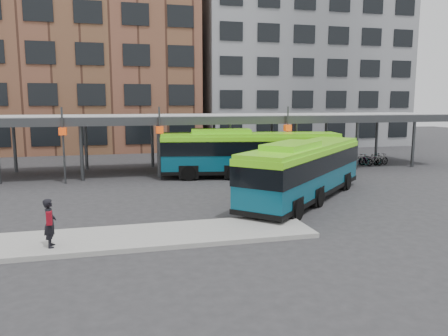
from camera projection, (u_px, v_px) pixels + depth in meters
ground at (247, 212)px, 20.51m from camera, size 120.00×120.00×0.00m
boarding_island at (130, 238)px, 16.29m from camera, size 14.00×3.00×0.18m
canopy at (195, 118)px, 32.25m from camera, size 40.00×6.53×4.80m
building_brick at (71, 47)px, 47.10m from camera, size 26.00×14.00×22.00m
building_grey at (295, 62)px, 53.57m from camera, size 24.00×14.00×20.00m
bus_front at (305, 169)px, 22.76m from camera, size 9.90×9.85×3.18m
bus_rear at (249, 152)px, 29.77m from camera, size 12.23×4.77×3.30m
pedestrian at (50, 223)px, 14.87m from camera, size 0.44×0.66×1.69m
bike_rack at (359, 160)px, 35.28m from camera, size 5.71×1.52×0.98m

